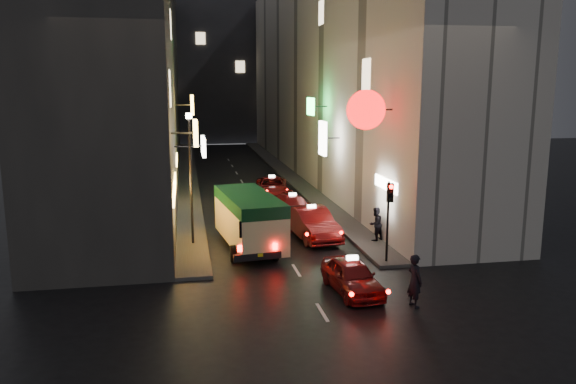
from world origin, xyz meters
TOP-DOWN VIEW (x-y plane):
  - ground at (0.00, 0.00)m, footprint 120.00×120.00m
  - building_left at (-8.00, 33.99)m, footprint 7.66×52.00m
  - building_right at (8.00, 33.99)m, footprint 8.16×52.00m
  - building_far at (0.00, 66.00)m, footprint 30.00×10.00m
  - sidewalk_left at (-4.25, 34.00)m, footprint 1.50×52.00m
  - sidewalk_right at (4.25, 34.00)m, footprint 1.50×52.00m
  - minibus at (-1.57, 12.05)m, footprint 2.91×6.34m
  - taxi_near at (1.55, 5.66)m, footprint 2.28×4.75m
  - taxi_second at (1.74, 13.30)m, footprint 3.09×6.02m
  - taxi_third at (1.70, 18.10)m, footprint 2.63×4.89m
  - taxi_far at (1.47, 24.57)m, footprint 2.54×5.02m
  - pedestrian_crossing at (3.30, 3.94)m, footprint 0.60×0.79m
  - pedestrian_sidewalk at (4.62, 11.84)m, footprint 0.83×0.74m
  - traffic_light at (4.00, 8.47)m, footprint 0.26×0.43m
  - lamp_post at (-4.20, 13.00)m, footprint 0.28×0.28m

SIDE VIEW (x-z plane):
  - ground at x=0.00m, z-range 0.00..0.00m
  - sidewalk_left at x=-4.25m, z-range 0.00..0.15m
  - sidewalk_right at x=4.25m, z-range 0.00..0.15m
  - taxi_near at x=1.55m, z-range -0.08..1.55m
  - taxi_third at x=1.70m, z-range -0.08..1.56m
  - taxi_far at x=1.47m, z-range -0.08..1.62m
  - taxi_second at x=1.74m, z-range -0.08..1.92m
  - pedestrian_crossing at x=3.30m, z-range 0.00..2.14m
  - pedestrian_sidewalk at x=4.62m, z-range 0.15..2.02m
  - minibus at x=-1.57m, z-range 0.34..2.97m
  - traffic_light at x=4.00m, z-range 0.94..4.44m
  - lamp_post at x=-4.20m, z-range 0.61..6.84m
  - building_left at x=-8.00m, z-range 0.00..18.00m
  - building_right at x=8.00m, z-range 0.00..18.00m
  - building_far at x=0.00m, z-range 0.00..22.00m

